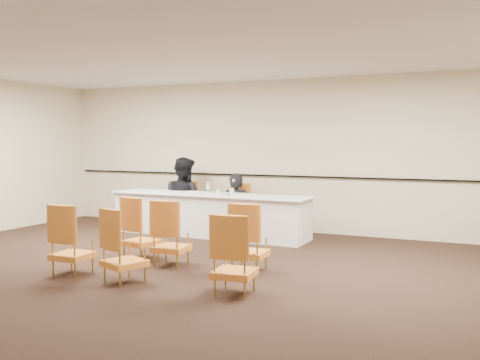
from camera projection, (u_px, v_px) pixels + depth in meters
The scene contains 20 objects.
floor at pixel (173, 275), 7.14m from camera, with size 10.00×10.00×0.00m, color black.
ceiling at pixel (171, 47), 6.93m from camera, with size 10.00×10.00×0.00m, color silver.
wall_back at pixel (279, 156), 10.66m from camera, with size 10.00×0.04×3.00m, color beige.
wall_rail at pixel (278, 176), 10.65m from camera, with size 9.80×0.04×0.03m, color black.
panel_table at pixel (209, 215), 10.12m from camera, with size 3.96×0.91×0.79m, color silver, non-canonical shape.
panelist_main at pixel (236, 214), 10.53m from camera, with size 0.59×0.39×1.63m, color black.
panelist_main_chair at pixel (236, 208), 10.52m from camera, with size 0.50×0.50×0.95m, color #AB5E1E, non-canonical shape.
panelist_second at pixel (184, 204), 11.04m from camera, with size 0.94×0.73×1.92m, color black.
panelist_second_chair at pixel (184, 205), 11.05m from camera, with size 0.50×0.50×0.95m, color #AB5E1E, non-canonical shape.
papers at pixel (238, 195), 9.83m from camera, with size 0.30×0.22×0.00m, color white.
microphone at pixel (231, 187), 9.83m from camera, with size 0.10×0.21×0.29m, color black, non-canonical shape.
water_bottle at pixel (208, 188), 10.09m from camera, with size 0.07×0.07×0.23m, color #17837F, non-canonical shape.
drinking_glass at pixel (218, 192), 9.93m from camera, with size 0.06×0.06×0.10m, color white.
coffee_cup at pixel (232, 192), 9.72m from camera, with size 0.09×0.09×0.13m, color silver.
aud_chair_front_left at pixel (141, 228), 8.09m from camera, with size 0.50×0.50×0.95m, color #AB5E1E, non-canonical shape.
aud_chair_front_mid at pixel (171, 233), 7.64m from camera, with size 0.50×0.50×0.95m, color #AB5E1E, non-canonical shape.
aud_chair_front_right at pixel (249, 237), 7.28m from camera, with size 0.50×0.50×0.95m, color #AB5E1E, non-canonical shape.
aud_chair_back_left at pixel (73, 239), 7.15m from camera, with size 0.50×0.50×0.95m, color #AB5E1E, non-canonical shape.
aud_chair_back_mid at pixel (124, 245), 6.71m from camera, with size 0.50×0.50×0.95m, color #AB5E1E, non-canonical shape.
aud_chair_back_right at pixel (235, 254), 6.19m from camera, with size 0.50×0.50×0.95m, color #AB5E1E, non-canonical shape.
Camera 1 is at (3.75, -6.01, 1.76)m, focal length 40.00 mm.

